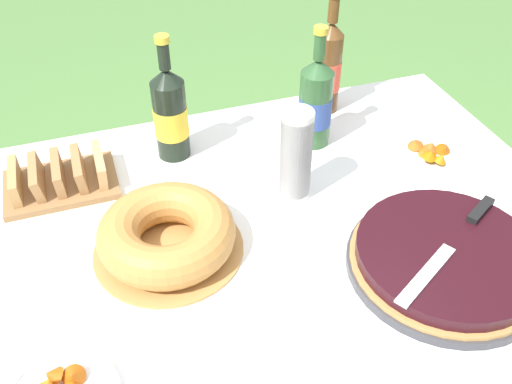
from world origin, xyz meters
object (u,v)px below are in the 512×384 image
Objects in this scene: cider_bottle_amber at (328,67)px; snack_plate_near at (431,158)px; cup_stack at (296,155)px; juice_bottle_red at (170,114)px; cider_bottle_green at (315,103)px; serving_knife at (457,239)px; bundt_cake at (167,234)px; bread_board at (60,178)px; berry_tart at (446,259)px.

cider_bottle_amber is 1.49× the size of snack_plate_near.
juice_bottle_red is at bearing 132.51° from cup_stack.
cider_bottle_green is at bearing 55.71° from cup_stack.
serving_knife is 0.58m from bundt_cake.
serving_knife is at bearing -50.35° from juice_bottle_red.
serving_knife is 1.47× the size of snack_plate_near.
cider_bottle_green is at bearing -125.06° from cider_bottle_amber.
bread_board is at bearing 178.54° from cider_bottle_green.
berry_tart is 0.52m from cider_bottle_green.
bundt_cake reaches higher than snack_plate_near.
cup_stack is 0.67× the size of cider_bottle_amber.
cider_bottle_amber is 1.06× the size of juice_bottle_red.
berry_tart is 1.23× the size of juice_bottle_red.
serving_knife is 0.38m from cup_stack.
berry_tart is at bearing -92.07° from cider_bottle_amber.
snack_plate_near is at bearing -22.03° from juice_bottle_red.
cider_bottle_green is 0.93× the size of cider_bottle_amber.
cider_bottle_amber is (0.23, 0.33, 0.02)m from cup_stack.
bundt_cake is 1.38× the size of snack_plate_near.
bundt_cake is 0.53m from cider_bottle_green.
berry_tart is at bearing -23.90° from bundt_cake.
juice_bottle_red reaches higher than berry_tart.
juice_bottle_red is (-0.46, 0.55, 0.06)m from serving_knife.
cider_bottle_green reaches higher than serving_knife.
cup_stack is at bearing -124.29° from cider_bottle_green.
serving_knife is 0.34m from snack_plate_near.
cider_bottle_amber is at bearing -119.87° from serving_knife.
berry_tart is 0.57m from bundt_cake.
bread_board is (-0.64, 0.02, -0.09)m from cider_bottle_green.
berry_tart is 1.73× the size of snack_plate_near.
serving_knife is 1.07× the size of bundt_cake.
cider_bottle_green is (-0.10, 0.49, 0.06)m from serving_knife.
bundt_cake is 0.98× the size of juice_bottle_red.
bundt_cake is 1.21× the size of bread_board.
berry_tart is 1.26× the size of bundt_cake.
bundt_cake is at bearing -172.40° from snack_plate_near.
cup_stack reaches higher than berry_tart.
cider_bottle_green is (-0.07, 0.50, 0.09)m from berry_tart.
bread_board is at bearing 167.49° from snack_plate_near.
cider_bottle_amber is (0.54, 0.41, 0.08)m from bundt_cake.
cup_stack is at bearing -124.62° from cider_bottle_amber.
cup_stack reaches higher than snack_plate_near.
berry_tart is 0.72m from juice_bottle_red.
cup_stack is (0.32, 0.09, 0.07)m from bundt_cake.
snack_plate_near is 0.91m from bread_board.
bundt_cake is at bearing -142.74° from cider_bottle_amber.
snack_plate_near is (0.37, 0.01, -0.10)m from cup_stack.
cup_stack is at bearing 15.17° from bundt_cake.
cider_bottle_amber is (0.02, 0.64, 0.10)m from berry_tart.
bundt_cake is at bearing -164.83° from cup_stack.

